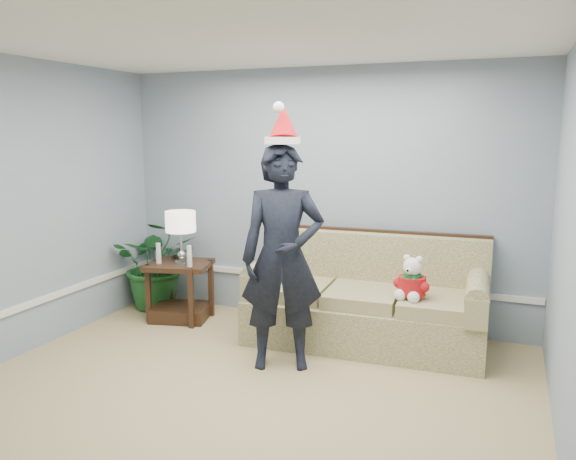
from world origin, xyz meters
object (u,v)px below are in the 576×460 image
at_px(man, 283,258).
at_px(table_lamp, 181,224).
at_px(side_table, 181,297).
at_px(houseplant, 158,263).
at_px(teddy_bear, 412,283).
at_px(sofa, 366,304).

bearing_deg(man, table_lamp, 132.10).
xyz_separation_m(side_table, man, (1.51, -0.74, 0.73)).
bearing_deg(man, houseplant, 130.72).
relative_size(table_lamp, teddy_bear, 1.41).
bearing_deg(houseplant, teddy_bear, -7.78).
xyz_separation_m(table_lamp, teddy_bear, (2.46, -0.09, -0.37)).
bearing_deg(sofa, houseplant, 173.94).
distance_m(sofa, side_table, 2.06).
xyz_separation_m(table_lamp, houseplant, (-0.53, 0.31, -0.54)).
xyz_separation_m(houseplant, teddy_bear, (3.00, -0.41, 0.17)).
bearing_deg(man, side_table, 131.68).
xyz_separation_m(man, teddy_bear, (1.01, 0.60, -0.27)).
distance_m(table_lamp, man, 1.61).
relative_size(side_table, table_lamp, 1.34).
bearing_deg(teddy_bear, table_lamp, -168.09).
bearing_deg(sofa, teddy_bear, -30.13).
xyz_separation_m(side_table, teddy_bear, (2.52, -0.14, 0.45)).
relative_size(houseplant, teddy_bear, 2.59).
relative_size(table_lamp, houseplant, 0.54).
relative_size(side_table, houseplant, 0.73).
relative_size(man, teddy_bear, 4.79).
bearing_deg(man, teddy_bear, 8.40).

